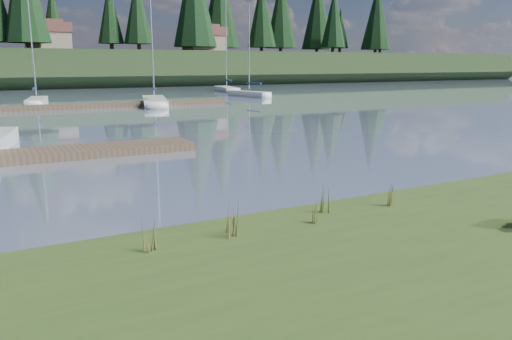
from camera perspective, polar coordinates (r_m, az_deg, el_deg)
ground at (r=40.46m, az=-24.03°, el=6.28°), size 200.00×200.00×0.00m
ridge at (r=83.25m, az=-26.76°, el=10.24°), size 200.00×20.00×5.00m
dock_far at (r=40.65m, az=-21.23°, el=6.74°), size 26.00×2.20×0.30m
sailboat_bg_2 at (r=45.80m, az=-23.70°, el=7.29°), size 2.44×6.86×10.25m
sailboat_bg_3 at (r=43.17m, az=-11.58°, el=7.81°), size 4.01×9.14×13.09m
sailboat_bg_4 at (r=52.10m, az=-1.16°, el=8.75°), size 2.55×6.20×9.20m
sailboat_bg_5 at (r=62.36m, az=-3.52°, el=9.27°), size 3.34×8.36×11.69m
weed_0 at (r=8.90m, az=-2.75°, el=-5.76°), size 0.17×0.14×0.70m
weed_1 at (r=9.13m, az=-3.05°, el=-6.13°), size 0.17×0.14×0.40m
weed_2 at (r=10.34m, az=8.01°, el=-3.38°), size 0.17×0.14×0.67m
weed_3 at (r=8.34m, az=-11.99°, el=-7.39°), size 0.17×0.14×0.66m
weed_4 at (r=9.71m, az=6.57°, el=-4.89°), size 0.17×0.14×0.47m
weed_5 at (r=11.14m, az=15.32°, el=-2.51°), size 0.17×0.14×0.70m
mud_lip at (r=9.74m, az=-7.77°, el=-7.83°), size 60.00×0.50×0.14m
conifer_5 at (r=82.56m, az=-16.37°, el=16.81°), size 3.96×3.96×10.35m
conifer_7 at (r=93.33m, az=0.63°, el=17.52°), size 5.28×5.28×13.20m
conifer_8 at (r=97.00m, az=8.87°, el=16.77°), size 4.62×4.62×11.77m
conifer_9 at (r=107.64m, az=13.65°, el=16.83°), size 5.94×5.94×14.62m
house_1 at (r=81.80m, az=-22.72°, el=13.96°), size 6.30×5.30×4.65m
house_2 at (r=85.95m, az=-5.94°, el=14.67°), size 6.30×5.30×4.65m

